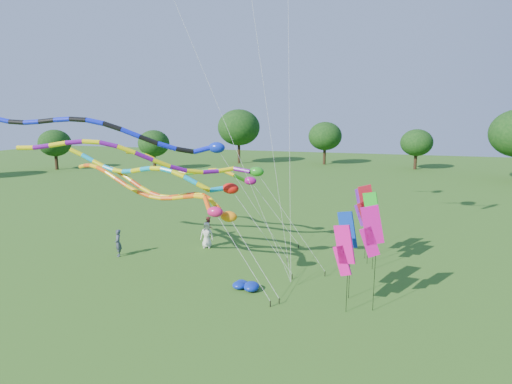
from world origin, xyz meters
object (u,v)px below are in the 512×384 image
(person_c, at_px, (209,227))
(tube_kite_red, at_px, (184,198))
(person_b, at_px, (118,243))
(person_a, at_px, (207,235))
(blue_nylon_heap, at_px, (238,283))
(tube_kite_orange, at_px, (159,192))

(person_c, bearing_deg, tube_kite_red, -179.52)
(person_b, bearing_deg, person_a, 85.99)
(blue_nylon_heap, distance_m, person_b, 9.39)
(tube_kite_orange, distance_m, person_b, 6.36)
(tube_kite_red, relative_size, person_c, 7.40)
(tube_kite_orange, xyz_separation_m, person_c, (-0.42, 7.82, -4.09))
(tube_kite_red, height_order, person_b, tube_kite_red)
(person_a, relative_size, person_b, 1.01)
(tube_kite_red, height_order, tube_kite_orange, tube_kite_orange)
(blue_nylon_heap, relative_size, person_a, 0.92)
(tube_kite_orange, height_order, person_a, tube_kite_orange)
(tube_kite_orange, xyz_separation_m, person_a, (0.39, 5.53, -3.99))
(person_b, xyz_separation_m, person_c, (3.98, 5.55, -0.09))
(person_a, relative_size, person_c, 1.12)
(person_a, height_order, person_c, person_a)
(tube_kite_red, distance_m, person_b, 6.80)
(person_a, bearing_deg, tube_kite_orange, -108.17)
(tube_kite_orange, height_order, blue_nylon_heap, tube_kite_orange)
(tube_kite_red, xyz_separation_m, person_a, (-0.78, 4.82, -3.56))
(tube_kite_orange, bearing_deg, person_c, 109.66)
(tube_kite_red, bearing_deg, person_b, -174.95)
(tube_kite_red, xyz_separation_m, blue_nylon_heap, (3.46, -0.92, -4.24))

